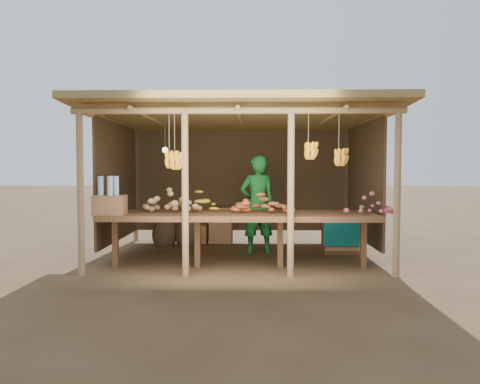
{
  "coord_description": "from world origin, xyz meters",
  "views": [
    {
      "loc": [
        0.14,
        -7.67,
        1.45
      ],
      "look_at": [
        0.0,
        0.0,
        1.05
      ],
      "focal_mm": 35.0,
      "sensor_mm": 36.0,
      "label": 1
    }
  ],
  "objects": [
    {
      "name": "stall_structure",
      "position": [
        0.03,
        -0.06,
        1.91
      ],
      "size": [
        4.7,
        3.5,
        2.43
      ],
      "color": "#9E7A51",
      "rests_on": "ground"
    },
    {
      "name": "ground",
      "position": [
        0.0,
        0.0,
        0.0
      ],
      "size": [
        60.0,
        60.0,
        0.0
      ],
      "primitive_type": "plane",
      "color": "brown",
      "rests_on": "ground"
    },
    {
      "name": "tarp_crate",
      "position": [
        1.69,
        0.27,
        0.31
      ],
      "size": [
        0.64,
        0.56,
        0.75
      ],
      "color": "brown",
      "rests_on": "ground"
    },
    {
      "name": "counter",
      "position": [
        0.0,
        -0.95,
        0.74
      ],
      "size": [
        3.9,
        1.05,
        0.8
      ],
      "color": "brown",
      "rests_on": "ground"
    },
    {
      "name": "sweet_potato_heap",
      "position": [
        0.32,
        -0.88,
        0.98
      ],
      "size": [
        0.87,
        0.54,
        0.35
      ],
      "primitive_type": null,
      "rotation": [
        0.0,
        0.0,
        -0.03
      ],
      "color": "#B2572D",
      "rests_on": "counter"
    },
    {
      "name": "onion_heap",
      "position": [
        1.83,
        -1.06,
        0.98
      ],
      "size": [
        0.81,
        0.6,
        0.35
      ],
      "primitive_type": null,
      "rotation": [
        0.0,
        0.0,
        -0.26
      ],
      "color": "#C45F68",
      "rests_on": "counter"
    },
    {
      "name": "vendor",
      "position": [
        0.3,
        0.22,
        0.83
      ],
      "size": [
        0.67,
        0.52,
        1.66
      ],
      "primitive_type": "imported",
      "rotation": [
        0.0,
        0.0,
        3.36
      ],
      "color": "#1A792E",
      "rests_on": "ground"
    },
    {
      "name": "potato_heap",
      "position": [
        -1.0,
        -0.9,
        0.98
      ],
      "size": [
        0.97,
        0.66,
        0.36
      ],
      "primitive_type": null,
      "rotation": [
        0.0,
        0.0,
        -0.13
      ],
      "color": "#A98457",
      "rests_on": "counter"
    },
    {
      "name": "tomato_basin",
      "position": [
        -1.9,
        -0.86,
        0.9
      ],
      "size": [
        0.45,
        0.45,
        0.24
      ],
      "rotation": [
        0.0,
        0.0,
        -0.42
      ],
      "color": "navy",
      "rests_on": "counter"
    },
    {
      "name": "banana_pile",
      "position": [
        -0.63,
        -0.59,
        0.97
      ],
      "size": [
        0.64,
        0.41,
        0.35
      ],
      "primitive_type": null,
      "rotation": [
        0.0,
        0.0,
        0.06
      ],
      "color": "yellow",
      "rests_on": "counter"
    },
    {
      "name": "bottle_box",
      "position": [
        -1.78,
        -1.25,
        1.0
      ],
      "size": [
        0.44,
        0.36,
        0.54
      ],
      "color": "#906140",
      "rests_on": "counter"
    },
    {
      "name": "burlap_sacks",
      "position": [
        -1.2,
        0.87,
        0.27
      ],
      "size": [
        0.89,
        0.46,
        0.63
      ],
      "color": "#4D3823",
      "rests_on": "ground"
    },
    {
      "name": "carton_stack",
      "position": [
        -0.54,
        1.17,
        0.3
      ],
      "size": [
        0.92,
        0.37,
        0.68
      ],
      "color": "#906140",
      "rests_on": "ground"
    }
  ]
}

